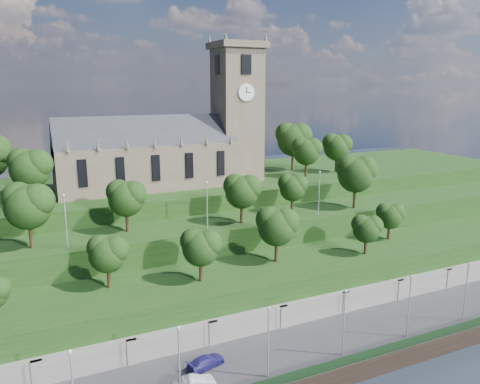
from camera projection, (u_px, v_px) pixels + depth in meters
name	position (u px, v px, depth m)	size (l,w,h in m)	color
promenade	(269.00, 363.00, 55.59)	(160.00, 12.00, 2.00)	#2D2D30
fence	(292.00, 377.00, 50.45)	(160.00, 0.10, 1.20)	black
retaining_wall	(247.00, 329.00, 60.54)	(160.00, 2.10, 5.00)	slate
embankment_lower	(229.00, 299.00, 65.55)	(160.00, 12.00, 8.00)	#183511
embankment_upper	(201.00, 260.00, 74.84)	(160.00, 10.00, 12.00)	#183511
hilltop	(165.00, 218.00, 93.11)	(160.00, 32.00, 15.00)	#183511
church	(172.00, 145.00, 86.52)	(38.60, 12.35, 27.60)	brown
trees_lower	(248.00, 236.00, 65.10)	(63.20, 8.41, 8.24)	black
trees_upper	(222.00, 188.00, 72.61)	(59.41, 8.80, 9.46)	black
trees_hilltop	(144.00, 151.00, 83.63)	(78.31, 16.50, 10.92)	black
lamp_posts_promenade	(268.00, 337.00, 50.37)	(60.36, 0.36, 8.41)	#B2B2B7
lamp_posts_upper	(207.00, 202.00, 69.88)	(40.36, 0.36, 7.44)	#B2B2B7
car_middle	(194.00, 383.00, 49.07)	(1.58, 4.52, 1.49)	#B1B0B5
car_right	(206.00, 362.00, 53.03)	(1.90, 4.67, 1.35)	navy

